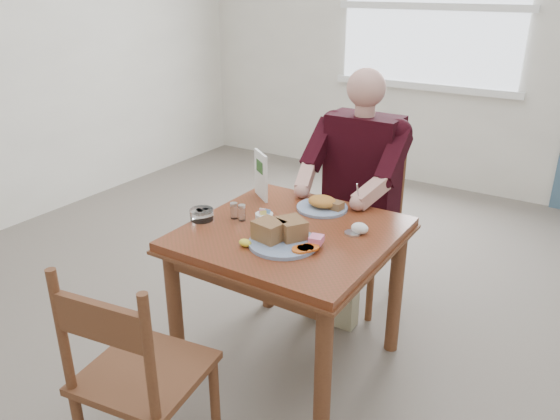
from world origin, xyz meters
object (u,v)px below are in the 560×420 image
Objects in this scene: table at (291,251)px; near_plate at (283,235)px; far_plate at (323,204)px; chair_far at (361,223)px; chair_near at (137,377)px; diner at (357,174)px.

table is 2.41× the size of near_plate.
table is 3.18× the size of far_plate.
near_plate is at bearing -71.78° from table.
chair_far is 0.59m from far_plate.
diner is (0.11, 1.59, 0.33)m from chair_near.
near_plate is 1.32× the size of far_plate.
far_plate reaches higher than table.
chair_far is 1.69m from chair_near.
diner is at bearing -89.99° from chair_far.
chair_near is 2.49× the size of near_plate.
diner is at bearing 91.47° from far_plate.
chair_far is at bearing 91.21° from far_plate.
table is 0.73m from diner.
chair_near is at bearing -97.15° from table.
chair_far reaches higher than far_plate.
chair_far reaches higher than table.
table is 0.81m from chair_far.
chair_near is at bearing -93.99° from diner.
far_plate is (0.01, -0.42, -0.03)m from diner.
diner is at bearing 86.01° from chair_near.
chair_near is 1.22m from far_plate.
chair_near is (-0.11, -1.68, 0.00)m from chair_far.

